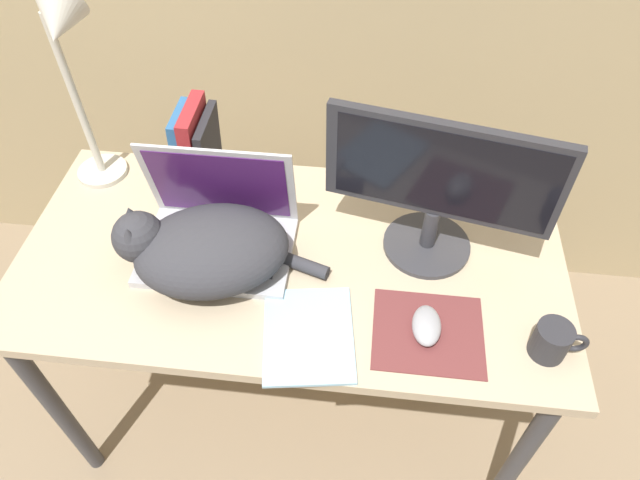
{
  "coord_description": "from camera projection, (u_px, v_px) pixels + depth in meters",
  "views": [
    {
      "loc": [
        0.17,
        -0.54,
        1.78
      ],
      "look_at": [
        0.07,
        0.29,
        0.85
      ],
      "focal_mm": 32.0,
      "sensor_mm": 36.0,
      "label": 1
    }
  ],
  "objects": [
    {
      "name": "laptop",
      "position": [
        218.0,
        231.0,
        1.33
      ],
      "size": [
        0.35,
        0.25,
        0.26
      ],
      "color": "#B7B7BC",
      "rests_on": "desk"
    },
    {
      "name": "book_row",
      "position": [
        196.0,
        150.0,
        1.43
      ],
      "size": [
        0.1,
        0.16,
        0.24
      ],
      "color": "#285B93",
      "rests_on": "desk"
    },
    {
      "name": "external_monitor",
      "position": [
        439.0,
        185.0,
        1.22
      ],
      "size": [
        0.5,
        0.21,
        0.36
      ],
      "color": "#333338",
      "rests_on": "desk"
    },
    {
      "name": "desk",
      "position": [
        292.0,
        278.0,
        1.41
      ],
      "size": [
        1.29,
        0.65,
        0.75
      ],
      "color": "tan",
      "rests_on": "ground_plane"
    },
    {
      "name": "computer_mouse",
      "position": [
        426.0,
        326.0,
        1.19
      ],
      "size": [
        0.06,
        0.1,
        0.04
      ],
      "color": "#99999E",
      "rests_on": "mousepad"
    },
    {
      "name": "mousepad",
      "position": [
        428.0,
        332.0,
        1.2
      ],
      "size": [
        0.23,
        0.2,
        0.0
      ],
      "color": "brown",
      "rests_on": "desk"
    },
    {
      "name": "notepad",
      "position": [
        309.0,
        335.0,
        1.2
      ],
      "size": [
        0.22,
        0.26,
        0.01
      ],
      "color": "#99C6E0",
      "rests_on": "desk"
    },
    {
      "name": "cat",
      "position": [
        205.0,
        249.0,
        1.26
      ],
      "size": [
        0.48,
        0.34,
        0.17
      ],
      "color": "#333338",
      "rests_on": "desk"
    },
    {
      "name": "desk_lamp",
      "position": [
        69.0,
        61.0,
        1.26
      ],
      "size": [
        0.17,
        0.17,
        0.52
      ],
      "color": "beige",
      "rests_on": "desk"
    },
    {
      "name": "mug",
      "position": [
        553.0,
        341.0,
        1.14
      ],
      "size": [
        0.11,
        0.07,
        0.08
      ],
      "color": "#28282D",
      "rests_on": "desk"
    }
  ]
}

